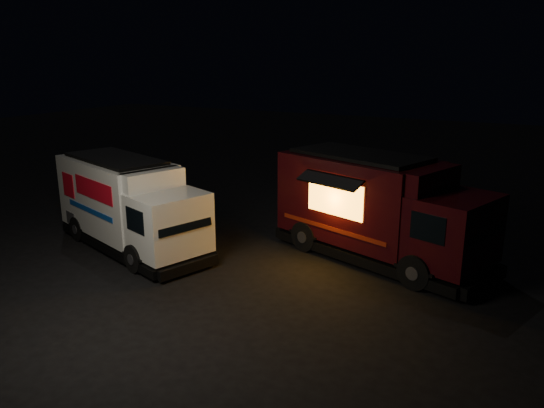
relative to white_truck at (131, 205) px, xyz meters
The scene contains 3 objects.
ground 4.44m from the white_truck, 11.03° to the right, with size 80.00×80.00×0.00m, color black.
white_truck is the anchor object (origin of this frame).
red_truck 7.47m from the white_truck, 20.85° to the left, with size 6.52×2.40×3.03m, color black, non-canonical shape.
Camera 1 is at (6.84, -10.85, 5.74)m, focal length 35.00 mm.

